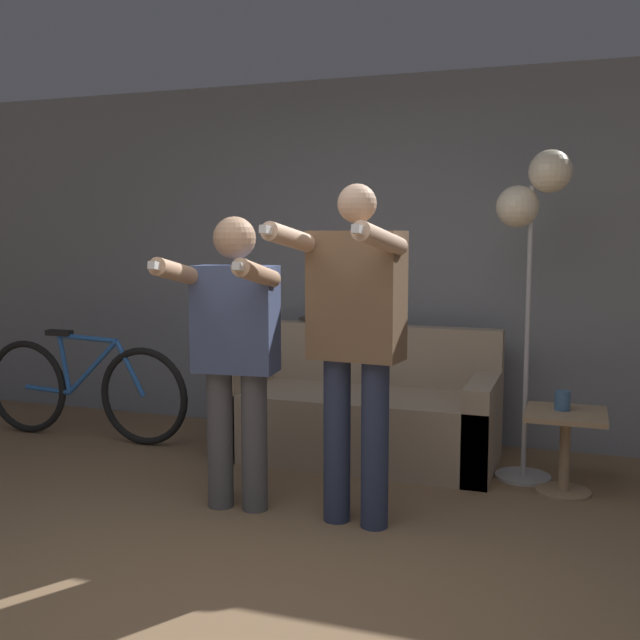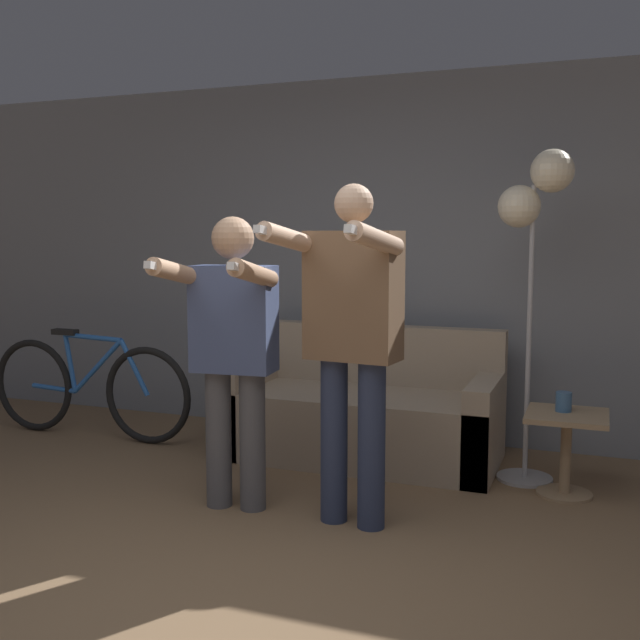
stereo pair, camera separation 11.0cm
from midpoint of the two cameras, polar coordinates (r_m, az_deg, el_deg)
The scene contains 10 objects.
ground_plane at distance 3.14m, azimuth -8.12°, elevation -21.66°, with size 16.00×16.00×0.00m, color #846647.
wall_back at distance 5.44m, azimuth 5.57°, elevation 4.60°, with size 10.00×0.05×2.60m.
couch at distance 5.03m, azimuth 2.55°, elevation -7.23°, with size 1.77×0.80×0.86m.
person_left at distance 3.99m, azimuth -7.31°, elevation -1.67°, with size 0.55×0.71×1.57m.
person_right at distance 3.73m, azimuth 1.83°, elevation -0.75°, with size 0.58×0.71×1.73m.
cat at distance 5.26m, azimuth 1.02°, elevation 0.57°, with size 0.54×0.15×0.18m.
floor_lamp at distance 4.59m, azimuth 15.24°, elevation 7.74°, with size 0.43×0.33×1.97m.
side_table at distance 4.53m, azimuth 17.52°, elevation -8.34°, with size 0.44×0.44×0.48m.
cup at distance 4.52m, azimuth 17.32°, elevation -5.87°, with size 0.09×0.09×0.11m.
bicycle at distance 5.72m, azimuth -18.12°, elevation -5.03°, with size 1.71×0.07×0.79m.
Camera 1 is at (1.25, -2.47, 1.48)m, focal length 42.00 mm.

